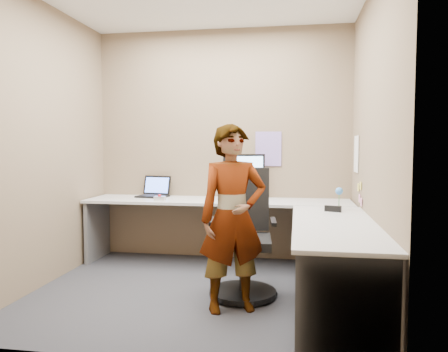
% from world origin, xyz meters
% --- Properties ---
extents(ground, '(3.00, 3.00, 0.00)m').
position_xyz_m(ground, '(0.00, 0.00, 0.00)').
color(ground, '#26262B').
rests_on(ground, ground).
extents(wall_back, '(3.00, 0.00, 3.00)m').
position_xyz_m(wall_back, '(0.00, 1.30, 1.35)').
color(wall_back, brown).
rests_on(wall_back, ground).
extents(wall_right, '(0.00, 2.70, 2.70)m').
position_xyz_m(wall_right, '(1.50, 0.00, 1.35)').
color(wall_right, brown).
rests_on(wall_right, ground).
extents(wall_left, '(0.00, 2.70, 2.70)m').
position_xyz_m(wall_left, '(-1.50, 0.00, 1.35)').
color(wall_left, brown).
rests_on(wall_left, ground).
extents(desk, '(2.98, 2.58, 0.73)m').
position_xyz_m(desk, '(0.44, 0.39, 0.59)').
color(desk, silver).
rests_on(desk, ground).
extents(paper_ream, '(0.35, 0.30, 0.06)m').
position_xyz_m(paper_ream, '(0.29, 1.08, 0.76)').
color(paper_ream, red).
rests_on(paper_ream, desk).
extents(monitor, '(0.47, 0.20, 0.45)m').
position_xyz_m(monitor, '(0.29, 1.09, 1.06)').
color(monitor, black).
rests_on(monitor, paper_ream).
extents(laptop, '(0.38, 0.33, 0.24)m').
position_xyz_m(laptop, '(-0.79, 1.15, 0.79)').
color(laptop, black).
rests_on(laptop, desk).
extents(trackball_mouse, '(0.12, 0.08, 0.07)m').
position_xyz_m(trackball_mouse, '(-0.62, 0.82, 0.76)').
color(trackball_mouse, '#B7B7BC').
rests_on(trackball_mouse, desk).
extents(origami, '(0.10, 0.10, 0.06)m').
position_xyz_m(origami, '(0.27, 0.75, 0.76)').
color(origami, white).
rests_on(origami, desk).
extents(stapler, '(0.15, 0.09, 0.05)m').
position_xyz_m(stapler, '(1.21, 0.28, 0.76)').
color(stapler, black).
rests_on(stapler, desk).
extents(flower, '(0.07, 0.07, 0.22)m').
position_xyz_m(flower, '(1.27, 0.39, 0.87)').
color(flower, brown).
rests_on(flower, desk).
extents(calendar_purple, '(0.30, 0.01, 0.40)m').
position_xyz_m(calendar_purple, '(0.55, 1.29, 1.30)').
color(calendar_purple, '#846BB7').
rests_on(calendar_purple, wall_back).
extents(calendar_white, '(0.01, 0.28, 0.38)m').
position_xyz_m(calendar_white, '(1.49, 0.90, 1.25)').
color(calendar_white, white).
rests_on(calendar_white, wall_right).
extents(sticky_note_a, '(0.01, 0.07, 0.07)m').
position_xyz_m(sticky_note_a, '(1.49, 0.55, 0.95)').
color(sticky_note_a, '#F2E059').
rests_on(sticky_note_a, wall_right).
extents(sticky_note_b, '(0.01, 0.07, 0.07)m').
position_xyz_m(sticky_note_b, '(1.49, 0.60, 0.82)').
color(sticky_note_b, pink).
rests_on(sticky_note_b, wall_right).
extents(sticky_note_c, '(0.01, 0.07, 0.07)m').
position_xyz_m(sticky_note_c, '(1.49, 0.48, 0.80)').
color(sticky_note_c, pink).
rests_on(sticky_note_c, wall_right).
extents(sticky_note_d, '(0.01, 0.07, 0.07)m').
position_xyz_m(sticky_note_d, '(1.49, 0.70, 0.92)').
color(sticky_note_d, '#F2E059').
rests_on(sticky_note_d, wall_right).
extents(office_chair, '(0.60, 0.59, 1.12)m').
position_xyz_m(office_chair, '(0.41, 0.00, 0.46)').
color(office_chair, black).
rests_on(office_chair, ground).
extents(person, '(0.65, 0.55, 1.51)m').
position_xyz_m(person, '(0.37, -0.37, 0.76)').
color(person, '#999399').
rests_on(person, ground).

